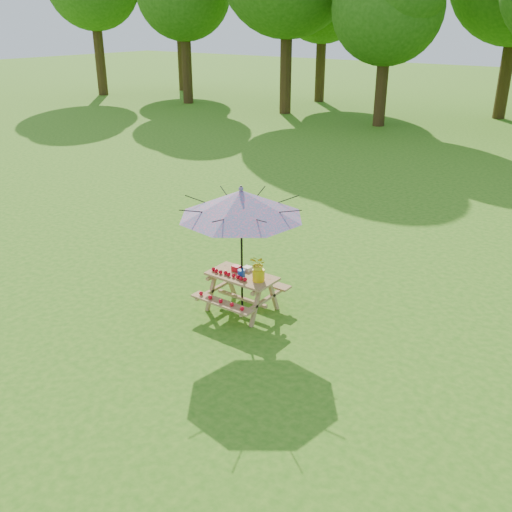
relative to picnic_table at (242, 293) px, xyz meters
The scene contains 6 objects.
ground 3.74m from the picnic_table, 123.22° to the right, with size 120.00×120.00×0.00m, color #2F6F15.
picnic_table is the anchor object (origin of this frame).
patio_umbrella 1.62m from the picnic_table, 84.81° to the left, with size 2.54×2.54×2.25m.
produce_bins 0.40m from the picnic_table, 136.11° to the left, with size 0.35×0.40×0.13m.
tomatoes_row 0.44m from the picnic_table, 130.20° to the right, with size 0.77×0.13×0.07m, color red, non-canonical shape.
flower_bucket 0.69m from the picnic_table, ahead, with size 0.31×0.28×0.45m.
Camera 1 is at (7.49, -3.87, 4.76)m, focal length 40.00 mm.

